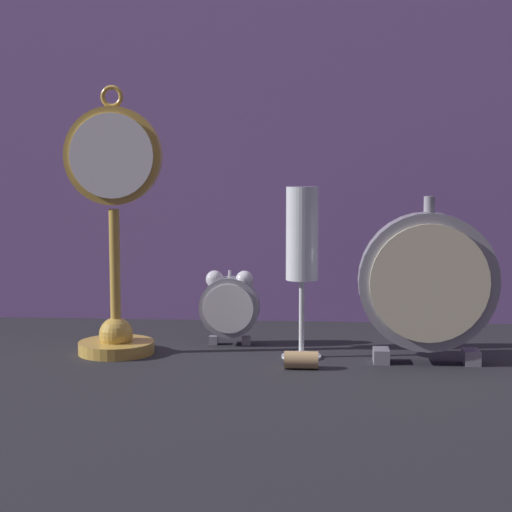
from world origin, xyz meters
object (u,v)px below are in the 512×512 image
at_px(mantel_clock_silver, 428,283).
at_px(champagne_flute, 302,246).
at_px(wine_cork, 301,360).
at_px(pocket_watch_on_stand, 114,237).
at_px(alarm_clock_twin_bell, 230,304).

xyz_separation_m(mantel_clock_silver, champagne_flute, (-0.16, 0.02, 0.04)).
relative_size(mantel_clock_silver, champagne_flute, 0.95).
distance_m(mantel_clock_silver, wine_cork, 0.19).
bearing_deg(wine_cork, mantel_clock_silver, 13.82).
distance_m(pocket_watch_on_stand, wine_cork, 0.30).
bearing_deg(champagne_flute, wine_cork, -89.14).
bearing_deg(alarm_clock_twin_bell, champagne_flute, -35.02).
relative_size(alarm_clock_twin_bell, wine_cork, 2.50).
xyz_separation_m(pocket_watch_on_stand, wine_cork, (0.25, -0.07, -0.14)).
relative_size(pocket_watch_on_stand, champagne_flute, 1.58).
distance_m(pocket_watch_on_stand, mantel_clock_silver, 0.41).
xyz_separation_m(pocket_watch_on_stand, champagne_flute, (0.25, -0.01, -0.01)).
bearing_deg(alarm_clock_twin_bell, wine_cork, -52.48).
xyz_separation_m(alarm_clock_twin_bell, wine_cork, (0.10, -0.13, -0.05)).
bearing_deg(pocket_watch_on_stand, alarm_clock_twin_bell, 23.76).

